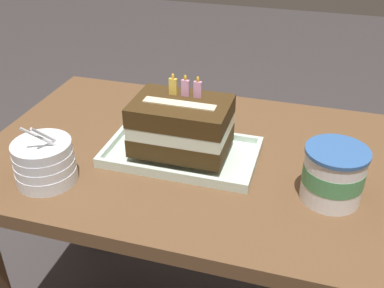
{
  "coord_description": "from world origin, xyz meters",
  "views": [
    {
      "loc": [
        0.25,
        -0.92,
        1.29
      ],
      "look_at": [
        -0.02,
        -0.01,
        0.72
      ],
      "focal_mm": 42.74,
      "sensor_mm": 36.0,
      "label": 1
    }
  ],
  "objects": [
    {
      "name": "dining_table",
      "position": [
        0.0,
        0.0,
        0.58
      ],
      "size": [
        1.09,
        0.69,
        0.69
      ],
      "color": "brown",
      "rests_on": "ground_plane"
    },
    {
      "name": "birthday_cake",
      "position": [
        -0.04,
        -0.03,
        0.77
      ],
      "size": [
        0.23,
        0.15,
        0.18
      ],
      "color": "#3D2A13",
      "rests_on": "foil_tray"
    },
    {
      "name": "bowl_stack",
      "position": [
        -0.31,
        -0.21,
        0.73
      ],
      "size": [
        0.14,
        0.14,
        0.16
      ],
      "color": "white",
      "rests_on": "dining_table"
    },
    {
      "name": "foil_tray",
      "position": [
        -0.04,
        -0.03,
        0.69
      ],
      "size": [
        0.37,
        0.21,
        0.02
      ],
      "color": "silver",
      "rests_on": "dining_table"
    },
    {
      "name": "ice_cream_tub",
      "position": [
        0.31,
        -0.09,
        0.75
      ],
      "size": [
        0.13,
        0.13,
        0.12
      ],
      "color": "white",
      "rests_on": "dining_table"
    },
    {
      "name": "serving_spoon_near_tray",
      "position": [
        0.34,
        0.11,
        0.69
      ],
      "size": [
        0.12,
        0.05,
        0.01
      ],
      "color": "silver",
      "rests_on": "dining_table"
    }
  ]
}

